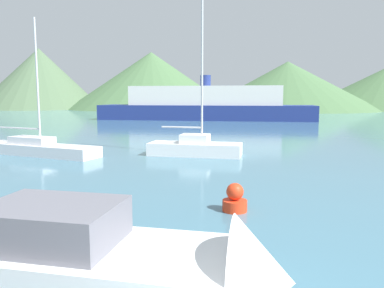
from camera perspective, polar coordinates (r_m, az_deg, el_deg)
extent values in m
cube|color=white|center=(7.59, -17.37, -16.72)|extent=(6.09, 3.12, 0.67)
cube|color=black|center=(7.68, -17.30, -18.34)|extent=(6.12, 3.14, 0.20)
cone|color=white|center=(6.73, 10.80, -19.73)|extent=(1.36, 2.29, 2.15)
cube|color=slate|center=(7.55, -20.52, -11.23)|extent=(2.70, 2.16, 0.74)
cube|color=white|center=(21.71, 0.47, -0.78)|extent=(5.56, 2.67, 0.73)
cube|color=white|center=(21.63, 0.47, 0.83)|extent=(1.79, 1.53, 0.51)
cylinder|color=#BCBCC1|center=(21.55, 1.55, 13.31)|extent=(0.12, 0.12, 9.89)
cylinder|color=#BCBCC1|center=(21.75, -1.59, 2.58)|extent=(2.39, 0.48, 0.10)
cube|color=silver|center=(24.06, -23.16, -0.72)|extent=(8.95, 4.71, 0.62)
cube|color=silver|center=(23.99, -23.22, 0.53)|extent=(2.92, 2.04, 0.43)
cylinder|color=#BCBCC1|center=(23.39, -22.50, 8.71)|extent=(0.12, 0.12, 7.19)
cylinder|color=#BCBCC1|center=(24.93, -25.40, 2.22)|extent=(3.80, 1.51, 0.10)
cube|color=navy|center=(55.86, 2.05, 4.83)|extent=(32.04, 9.66, 2.18)
cube|color=silver|center=(55.81, 2.06, 7.37)|extent=(22.53, 7.68, 2.77)
cylinder|color=navy|center=(55.86, 2.07, 9.62)|extent=(1.55, 1.55, 1.60)
cylinder|color=red|center=(11.33, 6.53, -9.30)|extent=(0.74, 0.74, 0.33)
sphere|color=red|center=(11.22, 6.56, -7.22)|extent=(0.52, 0.52, 0.52)
cone|color=#4C6647|center=(118.16, -22.17, 9.20)|extent=(35.18, 35.18, 17.24)
cone|color=#476B42|center=(109.92, -6.21, 9.58)|extent=(47.70, 47.70, 16.12)
cone|color=#476B42|center=(101.95, 14.32, 8.58)|extent=(46.16, 46.16, 12.53)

